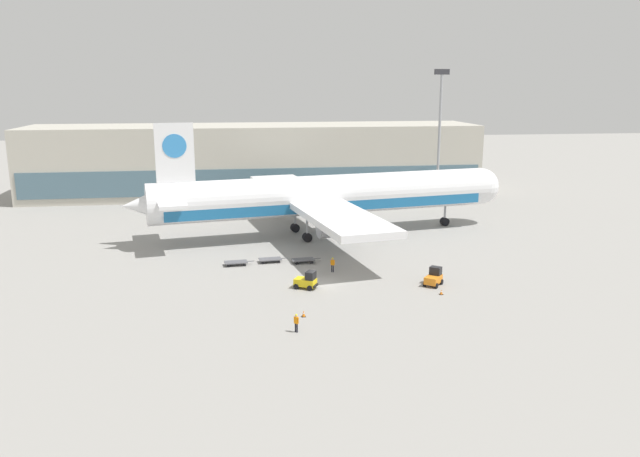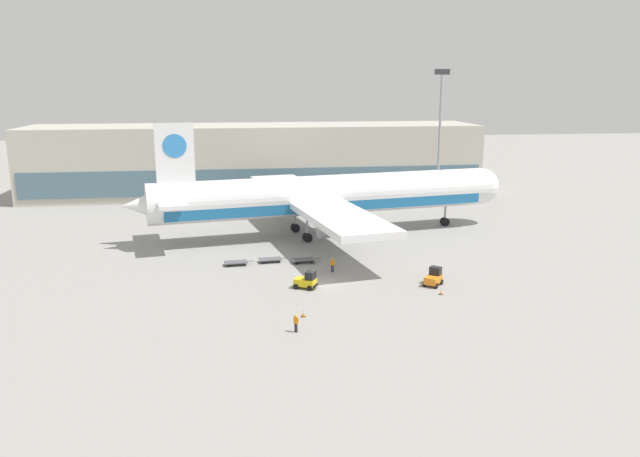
{
  "view_description": "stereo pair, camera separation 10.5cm",
  "coord_description": "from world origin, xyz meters",
  "px_view_note": "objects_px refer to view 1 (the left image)",
  "views": [
    {
      "loc": [
        -9.77,
        -66.48,
        22.05
      ],
      "look_at": [
        1.28,
        10.53,
        4.0
      ],
      "focal_mm": 35.0,
      "sensor_mm": 36.0,
      "label": 1
    },
    {
      "loc": [
        -9.66,
        -66.5,
        22.05
      ],
      "look_at": [
        1.28,
        10.53,
        4.0
      ],
      "focal_mm": 35.0,
      "sensor_mm": 36.0,
      "label": 2
    }
  ],
  "objects_px": {
    "baggage_tug_foreground": "(434,277)",
    "traffic_cone_far": "(304,314)",
    "baggage_dolly_third": "(303,260)",
    "ground_crew_near": "(296,321)",
    "ground_crew_far": "(333,263)",
    "light_mast": "(440,127)",
    "traffic_cone_near": "(441,292)",
    "baggage_tug_mid": "(307,281)",
    "baggage_dolly_second": "(270,259)",
    "baggage_dolly_lead": "(236,262)",
    "airplane_main": "(323,197)"
  },
  "relations": [
    {
      "from": "baggage_tug_foreground",
      "to": "traffic_cone_far",
      "type": "xyz_separation_m",
      "value": [
        -15.65,
        -7.71,
        -0.57
      ]
    },
    {
      "from": "baggage_tug_foreground",
      "to": "baggage_dolly_third",
      "type": "bearing_deg",
      "value": 89.91
    },
    {
      "from": "ground_crew_near",
      "to": "ground_crew_far",
      "type": "bearing_deg",
      "value": 117.87
    },
    {
      "from": "light_mast",
      "to": "traffic_cone_near",
      "type": "height_order",
      "value": "light_mast"
    },
    {
      "from": "light_mast",
      "to": "baggage_tug_mid",
      "type": "xyz_separation_m",
      "value": [
        -31.16,
        -48.59,
        -13.37
      ]
    },
    {
      "from": "baggage_dolly_second",
      "to": "baggage_tug_mid",
      "type": "bearing_deg",
      "value": -78.53
    },
    {
      "from": "baggage_dolly_lead",
      "to": "traffic_cone_near",
      "type": "xyz_separation_m",
      "value": [
        21.72,
        -14.28,
        -0.11
      ]
    },
    {
      "from": "light_mast",
      "to": "baggage_tug_mid",
      "type": "distance_m",
      "value": 59.25
    },
    {
      "from": "baggage_dolly_second",
      "to": "ground_crew_far",
      "type": "bearing_deg",
      "value": -41.98
    },
    {
      "from": "ground_crew_near",
      "to": "baggage_dolly_lead",
      "type": "bearing_deg",
      "value": 150.19
    },
    {
      "from": "baggage_dolly_second",
      "to": "baggage_tug_foreground",
      "type": "bearing_deg",
      "value": -39.16
    },
    {
      "from": "ground_crew_near",
      "to": "ground_crew_far",
      "type": "relative_size",
      "value": 0.96
    },
    {
      "from": "baggage_dolly_third",
      "to": "baggage_dolly_second",
      "type": "bearing_deg",
      "value": 163.55
    },
    {
      "from": "airplane_main",
      "to": "baggage_dolly_second",
      "type": "relative_size",
      "value": 15.35
    },
    {
      "from": "baggage_dolly_third",
      "to": "ground_crew_far",
      "type": "relative_size",
      "value": 2.07
    },
    {
      "from": "traffic_cone_far",
      "to": "light_mast",
      "type": "bearing_deg",
      "value": 60.36
    },
    {
      "from": "airplane_main",
      "to": "ground_crew_near",
      "type": "height_order",
      "value": "airplane_main"
    },
    {
      "from": "baggage_tug_foreground",
      "to": "ground_crew_far",
      "type": "height_order",
      "value": "baggage_tug_foreground"
    },
    {
      "from": "airplane_main",
      "to": "baggage_dolly_second",
      "type": "distance_m",
      "value": 17.0
    },
    {
      "from": "traffic_cone_far",
      "to": "airplane_main",
      "type": "bearing_deg",
      "value": 78.5
    },
    {
      "from": "ground_crew_near",
      "to": "traffic_cone_near",
      "type": "bearing_deg",
      "value": 73.47
    },
    {
      "from": "baggage_dolly_second",
      "to": "traffic_cone_near",
      "type": "bearing_deg",
      "value": -46.31
    },
    {
      "from": "ground_crew_near",
      "to": "baggage_dolly_second",
      "type": "bearing_deg",
      "value": 139.28
    },
    {
      "from": "traffic_cone_far",
      "to": "ground_crew_near",
      "type": "bearing_deg",
      "value": -106.46
    },
    {
      "from": "light_mast",
      "to": "baggage_dolly_third",
      "type": "xyz_separation_m",
      "value": [
        -30.39,
        -38.47,
        -13.86
      ]
    },
    {
      "from": "baggage_tug_mid",
      "to": "light_mast",
      "type": "bearing_deg",
      "value": 85.73
    },
    {
      "from": "baggage_dolly_second",
      "to": "traffic_cone_far",
      "type": "height_order",
      "value": "traffic_cone_far"
    },
    {
      "from": "baggage_tug_foreground",
      "to": "traffic_cone_near",
      "type": "xyz_separation_m",
      "value": [
        -0.23,
        -3.28,
        -0.6
      ]
    },
    {
      "from": "baggage_tug_mid",
      "to": "baggage_dolly_third",
      "type": "distance_m",
      "value": 10.17
    },
    {
      "from": "baggage_tug_foreground",
      "to": "baggage_dolly_third",
      "type": "height_order",
      "value": "baggage_tug_foreground"
    },
    {
      "from": "baggage_dolly_third",
      "to": "traffic_cone_far",
      "type": "xyz_separation_m",
      "value": [
        -2.13,
        -18.67,
        -0.08
      ]
    },
    {
      "from": "baggage_tug_mid",
      "to": "traffic_cone_near",
      "type": "relative_size",
      "value": 4.98
    },
    {
      "from": "baggage_dolly_third",
      "to": "baggage_tug_foreground",
      "type": "bearing_deg",
      "value": -44.47
    },
    {
      "from": "airplane_main",
      "to": "baggage_tug_mid",
      "type": "bearing_deg",
      "value": -112.33
    },
    {
      "from": "airplane_main",
      "to": "baggage_tug_mid",
      "type": "relative_size",
      "value": 20.5
    },
    {
      "from": "baggage_dolly_second",
      "to": "ground_crew_near",
      "type": "relative_size",
      "value": 2.15
    },
    {
      "from": "baggage_tug_foreground",
      "to": "baggage_tug_mid",
      "type": "bearing_deg",
      "value": 125.6
    },
    {
      "from": "baggage_dolly_lead",
      "to": "baggage_dolly_third",
      "type": "xyz_separation_m",
      "value": [
        8.43,
        -0.04,
        0.0
      ]
    },
    {
      "from": "light_mast",
      "to": "ground_crew_near",
      "type": "height_order",
      "value": "light_mast"
    },
    {
      "from": "baggage_tug_mid",
      "to": "ground_crew_near",
      "type": "relative_size",
      "value": 1.61
    },
    {
      "from": "airplane_main",
      "to": "ground_crew_far",
      "type": "bearing_deg",
      "value": -104.67
    },
    {
      "from": "baggage_dolly_second",
      "to": "ground_crew_far",
      "type": "relative_size",
      "value": 2.07
    },
    {
      "from": "airplane_main",
      "to": "baggage_dolly_third",
      "type": "xyz_separation_m",
      "value": [
        -4.59,
        -14.36,
        -5.45
      ]
    },
    {
      "from": "airplane_main",
      "to": "traffic_cone_far",
      "type": "xyz_separation_m",
      "value": [
        -6.72,
        -33.03,
        -5.53
      ]
    },
    {
      "from": "baggage_dolly_second",
      "to": "baggage_dolly_third",
      "type": "xyz_separation_m",
      "value": [
        4.09,
        -0.8,
        0.0
      ]
    },
    {
      "from": "ground_crew_near",
      "to": "traffic_cone_near",
      "type": "distance_m",
      "value": 18.45
    },
    {
      "from": "baggage_dolly_second",
      "to": "ground_crew_far",
      "type": "xyz_separation_m",
      "value": [
        7.13,
        -5.29,
        0.69
      ]
    },
    {
      "from": "light_mast",
      "to": "ground_crew_far",
      "type": "xyz_separation_m",
      "value": [
        -27.35,
        -42.96,
        -13.17
      ]
    },
    {
      "from": "baggage_tug_foreground",
      "to": "ground_crew_far",
      "type": "bearing_deg",
      "value": 97.26
    },
    {
      "from": "baggage_dolly_second",
      "to": "traffic_cone_far",
      "type": "relative_size",
      "value": 5.95
    }
  ]
}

